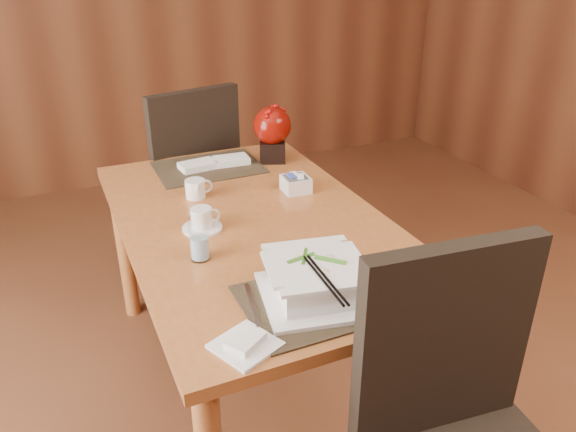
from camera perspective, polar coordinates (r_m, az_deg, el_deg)
name	(u,v)px	position (r m, az deg, el deg)	size (l,w,h in m)	color
dining_table	(254,243)	(2.07, -3.48, -2.71)	(0.90, 1.50, 0.75)	#AF6430
placemat_near	(323,299)	(1.59, 3.61, -8.38)	(0.45, 0.33, 0.01)	black
placemat_far	(209,167)	(2.50, -8.07, 4.92)	(0.45, 0.33, 0.01)	black
soup_setting	(315,281)	(1.56, 2.76, -6.61)	(0.34, 0.34, 0.12)	white
coffee_cup	(202,220)	(1.96, -8.76, -0.44)	(0.14, 0.14, 0.08)	white
water_glass	(199,239)	(1.76, -9.02, -2.30)	(0.06, 0.06, 0.14)	white
creamer_jug	(195,189)	(2.20, -9.41, 2.75)	(0.10, 0.10, 0.07)	white
sugar_caddy	(296,184)	(2.23, 0.80, 3.26)	(0.10, 0.10, 0.06)	white
berry_decor	(272,131)	(2.52, -1.61, 8.67)	(0.17, 0.17, 0.25)	black
napkins_far	(217,162)	(2.50, -7.22, 5.42)	(0.31, 0.11, 0.03)	white
bread_plate	(246,345)	(1.42, -4.33, -12.97)	(0.14, 0.14, 0.01)	white
far_chair	(187,174)	(2.90, -10.25, 4.24)	(0.58, 0.58, 1.04)	black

